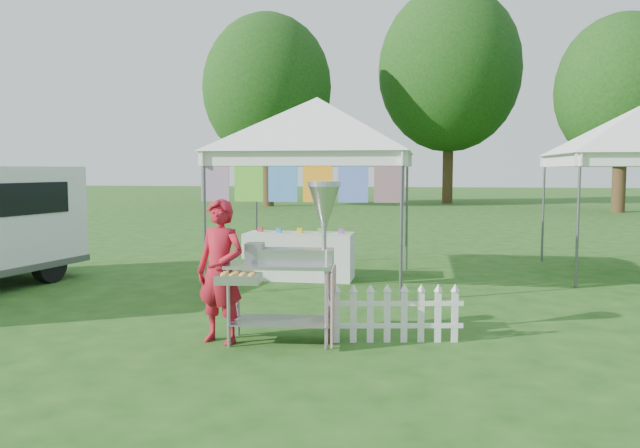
# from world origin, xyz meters

# --- Properties ---
(ground) EXTENTS (120.00, 120.00, 0.00)m
(ground) POSITION_xyz_m (0.00, 0.00, 0.00)
(ground) COLOR #1F4714
(ground) RESTS_ON ground
(canopy_main) EXTENTS (4.24, 4.24, 3.45)m
(canopy_main) POSITION_xyz_m (0.00, 3.49, 2.99)
(canopy_main) COLOR #59595E
(canopy_main) RESTS_ON ground
(tree_left) EXTENTS (6.40, 6.40, 9.53)m
(tree_left) POSITION_xyz_m (-6.00, 24.00, 5.83)
(tree_left) COLOR #372714
(tree_left) RESTS_ON ground
(tree_mid) EXTENTS (7.60, 7.60, 11.52)m
(tree_mid) POSITION_xyz_m (3.00, 28.00, 7.14)
(tree_mid) COLOR #372714
(tree_mid) RESTS_ON ground
(tree_right) EXTENTS (5.60, 5.60, 8.42)m
(tree_right) POSITION_xyz_m (10.00, 22.00, 5.18)
(tree_right) COLOR #372714
(tree_right) RESTS_ON ground
(donut_cart) EXTENTS (1.23, 0.93, 1.71)m
(donut_cart) POSITION_xyz_m (0.41, -0.17, 1.01)
(donut_cart) COLOR gray
(donut_cart) RESTS_ON ground
(vendor) EXTENTS (0.64, 0.51, 1.53)m
(vendor) POSITION_xyz_m (-0.39, -0.29, 0.76)
(vendor) COLOR #A41423
(vendor) RESTS_ON ground
(picket_fence) EXTENTS (1.42, 0.28, 0.56)m
(picket_fence) POSITION_xyz_m (1.44, 0.01, 0.29)
(picket_fence) COLOR silver
(picket_fence) RESTS_ON ground
(display_table) EXTENTS (1.80, 0.70, 0.78)m
(display_table) POSITION_xyz_m (-0.33, 3.64, 0.39)
(display_table) COLOR white
(display_table) RESTS_ON ground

